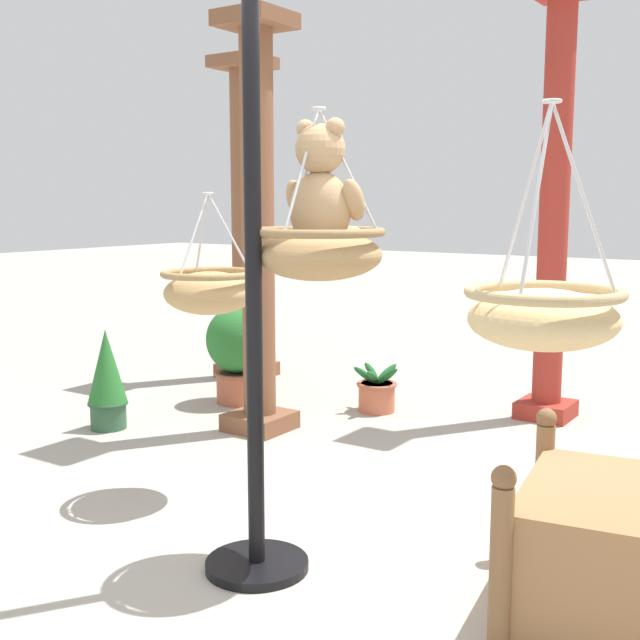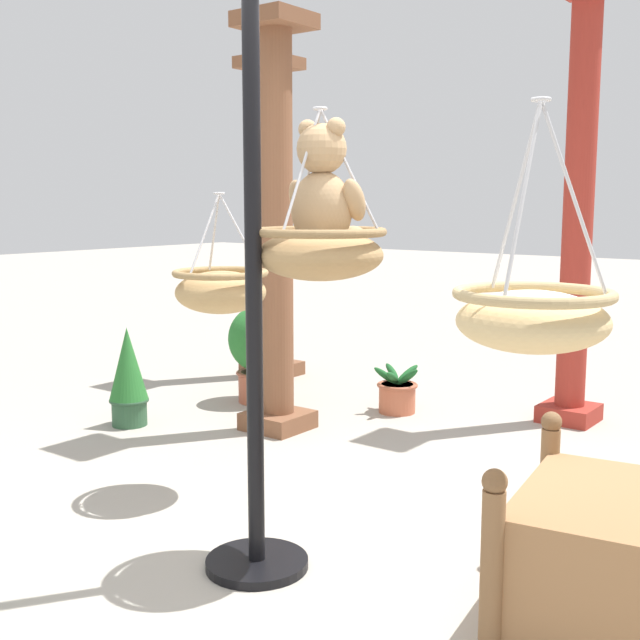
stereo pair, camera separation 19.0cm
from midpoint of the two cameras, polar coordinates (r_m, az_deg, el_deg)
The scene contains 13 objects.
ground_plane at distance 3.54m, azimuth 1.61°, elevation -17.55°, with size 40.00×40.00×0.00m, color #A8A093.
display_pole_central at distance 3.34m, azimuth -3.01°, elevation -5.66°, with size 0.44×0.44×2.40m.
hanging_basket_with_teddy at distance 3.35m, azimuth 1.64°, elevation 4.93°, with size 0.56×0.56×0.71m.
teddy_bear at distance 3.37m, azimuth 1.91°, elevation 8.95°, with size 0.37×0.33×0.54m.
hanging_basket_left_high at distance 4.23m, azimuth -5.80°, elevation 2.21°, with size 0.51×0.51×0.63m.
hanging_basket_right_low at distance 2.61m, azimuth 16.92°, elevation 0.27°, with size 0.50×0.50×0.78m.
greenhouse_pillar_left at distance 7.10m, azimuth -2.75°, elevation 6.68°, with size 0.45×0.45×2.78m.
greenhouse_pillar_right at distance 5.86m, azimuth 18.78°, elevation 7.08°, with size 0.39×0.39×3.02m.
greenhouse_pillar_far_back at distance 5.37m, azimuth -2.09°, elevation 6.01°, with size 0.42×0.42×2.75m.
wooden_planter_box at distance 3.28m, azimuth 22.08°, elevation -15.27°, with size 0.90×1.02×0.67m.
potted_plant_fern_front at distance 6.00m, azimuth 6.42°, elevation -5.19°, with size 0.37×0.40×0.36m.
potted_plant_tall_leafy at distance 6.24m, azimuth -3.40°, elevation -2.04°, with size 0.50×0.50×0.76m.
potted_plant_bushy_green at distance 5.72m, azimuth -12.56°, elevation -3.96°, with size 0.28×0.28×0.70m.
Camera 2 is at (1.93, -2.54, 1.55)m, focal length 44.99 mm.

